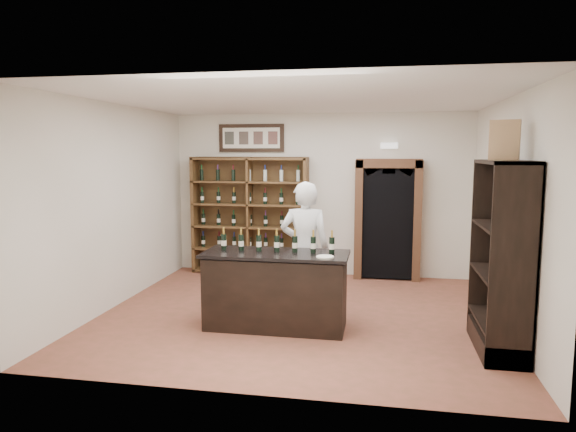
% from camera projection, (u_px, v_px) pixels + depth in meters
% --- Properties ---
extents(floor, '(5.50, 5.50, 0.00)m').
position_uv_depth(floor, '(298.00, 314.00, 7.31)').
color(floor, brown).
rests_on(floor, ground).
extents(ceiling, '(5.50, 5.50, 0.00)m').
position_uv_depth(ceiling, '(299.00, 99.00, 6.93)').
color(ceiling, white).
rests_on(ceiling, wall_back).
extents(wall_back, '(5.50, 0.04, 3.00)m').
position_uv_depth(wall_back, '(320.00, 195.00, 9.56)').
color(wall_back, silver).
rests_on(wall_back, ground).
extents(wall_left, '(0.04, 5.00, 3.00)m').
position_uv_depth(wall_left, '(116.00, 206.00, 7.61)').
color(wall_left, silver).
rests_on(wall_left, ground).
extents(wall_right, '(0.04, 5.00, 3.00)m').
position_uv_depth(wall_right, '(508.00, 214.00, 6.63)').
color(wall_right, silver).
rests_on(wall_right, ground).
extents(wine_shelf, '(2.20, 0.38, 2.20)m').
position_uv_depth(wine_shelf, '(250.00, 215.00, 9.68)').
color(wine_shelf, brown).
rests_on(wine_shelf, ground).
extents(framed_picture, '(1.25, 0.04, 0.52)m').
position_uv_depth(framed_picture, '(251.00, 138.00, 9.63)').
color(framed_picture, black).
rests_on(framed_picture, wall_back).
extents(arched_doorway, '(1.17, 0.35, 2.17)m').
position_uv_depth(arched_doorway, '(388.00, 216.00, 9.21)').
color(arched_doorway, black).
rests_on(arched_doorway, ground).
extents(emergency_light, '(0.30, 0.10, 0.10)m').
position_uv_depth(emergency_light, '(389.00, 146.00, 9.15)').
color(emergency_light, white).
rests_on(emergency_light, wall_back).
extents(tasting_counter, '(1.88, 0.78, 1.00)m').
position_uv_depth(tasting_counter, '(276.00, 291.00, 6.69)').
color(tasting_counter, black).
rests_on(tasting_counter, ground).
extents(counter_bottle_0, '(0.07, 0.07, 0.30)m').
position_uv_depth(counter_bottle_0, '(224.00, 242.00, 6.82)').
color(counter_bottle_0, black).
rests_on(counter_bottle_0, tasting_counter).
extents(counter_bottle_1, '(0.07, 0.07, 0.30)m').
position_uv_depth(counter_bottle_1, '(241.00, 242.00, 6.77)').
color(counter_bottle_1, black).
rests_on(counter_bottle_1, tasting_counter).
extents(counter_bottle_2, '(0.07, 0.07, 0.30)m').
position_uv_depth(counter_bottle_2, '(259.00, 243.00, 6.73)').
color(counter_bottle_2, black).
rests_on(counter_bottle_2, tasting_counter).
extents(counter_bottle_3, '(0.07, 0.07, 0.30)m').
position_uv_depth(counter_bottle_3, '(277.00, 243.00, 6.69)').
color(counter_bottle_3, black).
rests_on(counter_bottle_3, tasting_counter).
extents(counter_bottle_4, '(0.07, 0.07, 0.30)m').
position_uv_depth(counter_bottle_4, '(295.00, 244.00, 6.65)').
color(counter_bottle_4, black).
rests_on(counter_bottle_4, tasting_counter).
extents(counter_bottle_5, '(0.07, 0.07, 0.30)m').
position_uv_depth(counter_bottle_5, '(313.00, 244.00, 6.60)').
color(counter_bottle_5, black).
rests_on(counter_bottle_5, tasting_counter).
extents(counter_bottle_6, '(0.07, 0.07, 0.30)m').
position_uv_depth(counter_bottle_6, '(332.00, 245.00, 6.56)').
color(counter_bottle_6, black).
rests_on(counter_bottle_6, tasting_counter).
extents(side_cabinet, '(0.48, 1.20, 2.20)m').
position_uv_depth(side_cabinet, '(503.00, 287.00, 5.88)').
color(side_cabinet, black).
rests_on(side_cabinet, ground).
extents(shopkeeper, '(0.71, 0.49, 1.89)m').
position_uv_depth(shopkeeper, '(305.00, 249.00, 7.17)').
color(shopkeeper, white).
rests_on(shopkeeper, ground).
extents(plate, '(0.22, 0.22, 0.02)m').
position_uv_depth(plate, '(325.00, 257.00, 6.31)').
color(plate, silver).
rests_on(plate, tasting_counter).
extents(wine_crate, '(0.34, 0.22, 0.45)m').
position_uv_depth(wine_crate, '(505.00, 140.00, 5.72)').
color(wine_crate, tan).
rests_on(wine_crate, side_cabinet).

